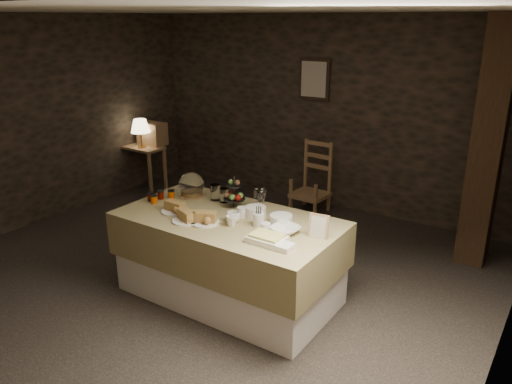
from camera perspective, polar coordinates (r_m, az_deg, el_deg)
The scene contains 28 objects.
ground_plane at distance 5.39m, azimuth -4.94°, elevation -8.86°, with size 5.50×5.00×0.01m, color black.
room_shell at distance 4.85m, azimuth -5.47°, elevation 7.62°, with size 5.52×5.02×2.60m.
buffet_table at distance 4.71m, azimuth -3.13°, elevation -6.83°, with size 2.05×1.09×0.81m.
console_table at distance 7.79m, azimuth -12.83°, elevation 4.18°, with size 0.65×0.37×0.70m.
table_lamp at distance 7.62m, azimuth -13.09°, elevation 7.33°, with size 0.28×0.28×0.43m.
wine_rack at distance 7.80m, azimuth -11.78°, elevation 6.56°, with size 0.42×0.26×0.34m, color brown.
chair at distance 6.87m, azimuth 6.49°, elevation 1.30°, with size 0.48×0.46×0.75m.
timber_column at distance 5.64m, azimuth 24.96°, elevation 4.81°, with size 0.30×0.30×2.60m, color black.
framed_picture at distance 6.95m, azimuth 6.68°, elevation 12.68°, with size 0.45×0.04×0.55m.
plate_stack_a at distance 4.56m, azimuth -0.04°, elevation -2.28°, with size 0.19×0.19×0.10m, color white.
plate_stack_b at distance 4.41m, azimuth 2.88°, elevation -3.16°, with size 0.20×0.20×0.09m, color white.
cutlery_holder at distance 4.36m, azimuth 0.31°, elevation -3.18°, with size 0.10×0.10×0.12m, color white.
cup_a at distance 4.44m, azimuth -2.57°, elevation -2.89°, with size 0.12×0.12×0.10m, color white.
cup_b at distance 4.37m, azimuth -2.81°, elevation -3.31°, with size 0.10×0.10×0.09m, color white.
mug_c at distance 4.55m, azimuth -1.63°, elevation -2.33°, with size 0.09×0.09×0.10m, color white.
mug_d at distance 4.23m, azimuth 1.10°, elevation -4.13°, with size 0.08×0.08×0.09m, color white.
bowl at distance 4.24m, azimuth 3.36°, elevation -4.34°, with size 0.24×0.24×0.06m, color white.
cake_dome at distance 5.11m, azimuth -7.38°, elevation 0.64°, with size 0.26×0.26×0.26m.
fruit_stand at distance 4.78m, azimuth -2.52°, elevation -0.35°, with size 0.21×0.21×0.30m.
bread_platter_left at distance 4.74m, azimuth -9.25°, elevation -1.81°, with size 0.26×0.26×0.11m.
bread_platter_center at distance 4.51m, azimuth -7.97°, elevation -2.86°, with size 0.26×0.26×0.11m.
bread_platter_right at distance 4.45m, azimuth -5.86°, elevation -3.08°, with size 0.26×0.26×0.11m.
jam_jars at distance 5.06m, azimuth -11.00°, elevation -0.54°, with size 0.18×0.26×0.07m.
tart_dish at distance 4.06m, azimuth 1.27°, elevation -5.33°, with size 0.30×0.22×0.07m.
square_dish at distance 3.95m, azimuth 3.20°, elevation -6.26°, with size 0.14×0.14×0.04m, color white.
menu_frame at distance 4.16m, azimuth 7.14°, elevation -4.00°, with size 0.17×0.02×0.22m, color brown.
storage_jar_a at distance 4.99m, azimuth -4.65°, elevation -0.03°, with size 0.10×0.10×0.16m, color white.
storage_jar_b at distance 4.93m, azimuth -3.66°, elevation -0.38°, with size 0.09×0.09×0.14m, color white.
Camera 1 is at (3.01, -3.68, 2.54)m, focal length 35.00 mm.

